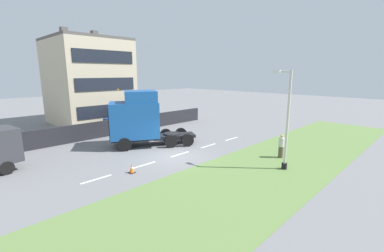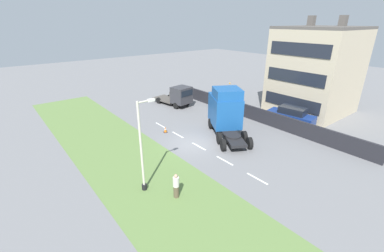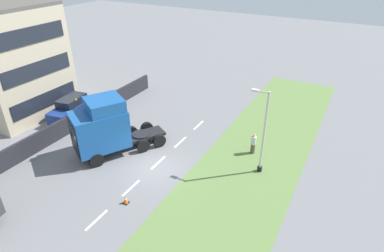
{
  "view_description": "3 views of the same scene",
  "coord_description": "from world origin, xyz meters",
  "px_view_note": "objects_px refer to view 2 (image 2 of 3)",
  "views": [
    {
      "loc": [
        -13.37,
        11.54,
        5.87
      ],
      "look_at": [
        -0.91,
        -1.05,
        2.21
      ],
      "focal_mm": 24.0,
      "sensor_mm": 36.0,
      "label": 1
    },
    {
      "loc": [
        -13.13,
        -16.17,
        10.31
      ],
      "look_at": [
        0.48,
        0.87,
        1.32
      ],
      "focal_mm": 24.0,
      "sensor_mm": 36.0,
      "label": 2
    },
    {
      "loc": [
        -11.28,
        14.93,
        13.83
      ],
      "look_at": [
        -2.0,
        -2.2,
        2.87
      ],
      "focal_mm": 30.0,
      "sensor_mm": 36.0,
      "label": 3
    }
  ],
  "objects_px": {
    "parked_car": "(291,116)",
    "pedestrian": "(176,186)",
    "lamp_post": "(143,152)",
    "lorry_cab": "(226,110)",
    "flatbed_truck": "(179,96)",
    "traffic_cone_lead": "(165,130)"
  },
  "relations": [
    {
      "from": "parked_car",
      "to": "pedestrian",
      "type": "relative_size",
      "value": 2.97
    },
    {
      "from": "lamp_post",
      "to": "pedestrian",
      "type": "relative_size",
      "value": 3.62
    },
    {
      "from": "lorry_cab",
      "to": "flatbed_truck",
      "type": "distance_m",
      "value": 9.69
    },
    {
      "from": "flatbed_truck",
      "to": "pedestrian",
      "type": "bearing_deg",
      "value": 45.52
    },
    {
      "from": "parked_car",
      "to": "traffic_cone_lead",
      "type": "height_order",
      "value": "parked_car"
    },
    {
      "from": "lorry_cab",
      "to": "lamp_post",
      "type": "relative_size",
      "value": 1.14
    },
    {
      "from": "lorry_cab",
      "to": "lamp_post",
      "type": "distance_m",
      "value": 11.32
    },
    {
      "from": "pedestrian",
      "to": "traffic_cone_lead",
      "type": "xyz_separation_m",
      "value": [
        5.03,
        8.97,
        -0.54
      ]
    },
    {
      "from": "flatbed_truck",
      "to": "pedestrian",
      "type": "relative_size",
      "value": 3.54
    },
    {
      "from": "flatbed_truck",
      "to": "pedestrian",
      "type": "xyz_separation_m",
      "value": [
        -11.0,
        -14.9,
        -0.57
      ]
    },
    {
      "from": "flatbed_truck",
      "to": "traffic_cone_lead",
      "type": "distance_m",
      "value": 8.49
    },
    {
      "from": "parked_car",
      "to": "lamp_post",
      "type": "distance_m",
      "value": 17.61
    },
    {
      "from": "lamp_post",
      "to": "pedestrian",
      "type": "distance_m",
      "value": 2.97
    },
    {
      "from": "lorry_cab",
      "to": "pedestrian",
      "type": "relative_size",
      "value": 4.14
    },
    {
      "from": "parked_car",
      "to": "lamp_post",
      "type": "bearing_deg",
      "value": 172.28
    },
    {
      "from": "parked_car",
      "to": "pedestrian",
      "type": "bearing_deg",
      "value": 179.09
    },
    {
      "from": "flatbed_truck",
      "to": "parked_car",
      "type": "distance_m",
      "value": 13.72
    },
    {
      "from": "parked_car",
      "to": "pedestrian",
      "type": "xyz_separation_m",
      "value": [
        -16.41,
        -2.3,
        -0.17
      ]
    },
    {
      "from": "parked_car",
      "to": "lorry_cab",
      "type": "bearing_deg",
      "value": 146.8
    },
    {
      "from": "parked_car",
      "to": "traffic_cone_lead",
      "type": "bearing_deg",
      "value": 140.74
    },
    {
      "from": "parked_car",
      "to": "traffic_cone_lead",
      "type": "distance_m",
      "value": 13.21
    },
    {
      "from": "flatbed_truck",
      "to": "lamp_post",
      "type": "height_order",
      "value": "lamp_post"
    }
  ]
}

